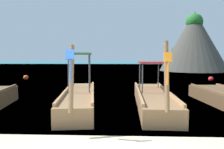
% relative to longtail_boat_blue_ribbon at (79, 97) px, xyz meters
% --- Properties ---
extents(sea_water, '(120.00, 120.00, 0.00)m').
position_rel_longtail_boat_blue_ribbon_xyz_m(sea_water, '(1.34, 56.81, -0.36)').
color(sea_water, '#147A89').
rests_on(sea_water, ground).
extents(longtail_boat_blue_ribbon, '(1.83, 6.23, 2.29)m').
position_rel_longtail_boat_blue_ribbon_xyz_m(longtail_boat_blue_ribbon, '(0.00, 0.00, 0.00)').
color(longtail_boat_blue_ribbon, olive).
rests_on(longtail_boat_blue_ribbon, ground).
extents(longtail_boat_orange_ribbon, '(1.36, 5.99, 2.39)m').
position_rel_longtail_boat_blue_ribbon_xyz_m(longtail_boat_orange_ribbon, '(2.90, 0.08, -0.02)').
color(longtail_boat_orange_ribbon, olive).
rests_on(longtail_boat_orange_ribbon, ground).
extents(karst_rock, '(9.39, 9.39, 8.43)m').
position_rel_longtail_boat_blue_ribbon_xyz_m(karst_rock, '(11.89, 23.40, 3.77)').
color(karst_rock, '#47443D').
rests_on(karst_rock, ground).
extents(mooring_buoy_near, '(0.39, 0.39, 0.39)m').
position_rel_longtail_boat_blue_ribbon_xyz_m(mooring_buoy_near, '(8.90, 9.34, -0.16)').
color(mooring_buoy_near, red).
rests_on(mooring_buoy_near, sea_water).
extents(mooring_buoy_far, '(0.42, 0.42, 0.42)m').
position_rel_longtail_boat_blue_ribbon_xyz_m(mooring_buoy_far, '(-6.52, 9.83, -0.15)').
color(mooring_buoy_far, '#EA5119').
rests_on(mooring_buoy_far, sea_water).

